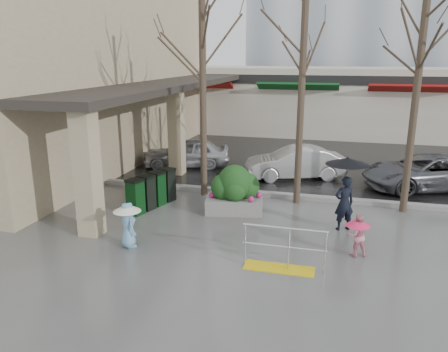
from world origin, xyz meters
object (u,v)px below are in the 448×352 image
at_px(car_c, 427,172).
at_px(child_pink, 357,232).
at_px(child_blue, 128,221).
at_px(tree_mideast, 421,50).
at_px(car_a, 186,153).
at_px(news_boxes, 152,190).
at_px(tree_midwest, 304,37).
at_px(planter, 235,190).
at_px(woman, 346,185).
at_px(car_b, 295,163).
at_px(tree_west, 202,43).
at_px(handrail, 282,254).

bearing_deg(car_c, child_pink, -43.09).
xyz_separation_m(child_pink, child_blue, (-5.56, -0.95, 0.10)).
distance_m(tree_mideast, car_c, 5.17).
bearing_deg(car_a, child_pink, 25.59).
relative_size(child_pink, child_blue, 0.90).
relative_size(child_blue, news_boxes, 0.58).
bearing_deg(tree_midwest, planter, -140.49).
bearing_deg(tree_midwest, woman, -53.71).
height_order(car_a, car_b, same).
height_order(woman, child_blue, woman).
relative_size(child_blue, car_b, 0.31).
xyz_separation_m(tree_west, tree_mideast, (6.50, 0.00, -0.22)).
bearing_deg(tree_west, child_blue, -96.93).
bearing_deg(child_pink, car_c, -129.64).
xyz_separation_m(planter, car_a, (-3.39, 5.05, -0.09)).
distance_m(child_pink, car_b, 6.98).
distance_m(tree_midwest, tree_mideast, 3.32).
bearing_deg(planter, handrail, -60.32).
height_order(child_blue, car_b, car_b).
bearing_deg(woman, car_a, -66.51).
distance_m(car_a, car_b, 4.79).
relative_size(handrail, news_boxes, 0.94).
bearing_deg(child_blue, child_pink, -128.31).
bearing_deg(tree_west, child_pink, -36.03).
relative_size(handrail, child_blue, 1.61).
xyz_separation_m(child_blue, car_a, (-1.39, 8.19, -0.08)).
height_order(tree_midwest, news_boxes, tree_midwest).
xyz_separation_m(tree_midwest, planter, (-1.75, -1.44, -4.51)).
xyz_separation_m(tree_midwest, car_a, (-5.14, 3.61, -4.60)).
relative_size(woman, child_pink, 1.98).
bearing_deg(tree_west, tree_mideast, 0.00).
bearing_deg(car_c, woman, -52.33).
height_order(child_blue, car_c, car_c).
relative_size(child_pink, car_b, 0.28).
relative_size(child_blue, car_a, 0.32).
height_order(tree_mideast, car_b, tree_mideast).
height_order(child_pink, car_a, car_a).
distance_m(tree_midwest, car_a, 7.79).
bearing_deg(car_a, child_blue, -8.60).
relative_size(handrail, car_a, 0.51).
bearing_deg(car_a, tree_mideast, 48.67).
distance_m(handrail, tree_mideast, 7.28).
bearing_deg(car_a, planter, 15.68).
distance_m(handrail, car_a, 9.94).
bearing_deg(child_pink, news_boxes, -35.61).
distance_m(tree_midwest, news_boxes, 6.64).
xyz_separation_m(child_pink, planter, (-3.55, 2.19, 0.12)).
distance_m(handrail, tree_midwest, 6.83).
bearing_deg(car_a, car_b, 64.39).
relative_size(tree_mideast, car_b, 1.70).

